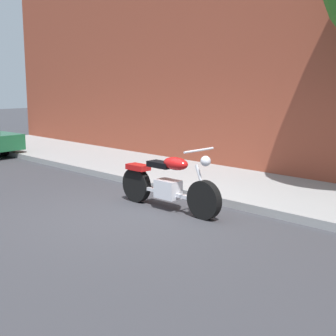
% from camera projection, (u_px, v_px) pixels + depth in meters
% --- Properties ---
extents(ground_plane, '(60.00, 60.00, 0.00)m').
position_uv_depth(ground_plane, '(141.00, 215.00, 8.11)').
color(ground_plane, '#38383D').
extents(sidewalk, '(22.22, 2.65, 0.14)m').
position_uv_depth(sidewalk, '(240.00, 186.00, 9.99)').
color(sidewalk, '#969696').
rests_on(sidewalk, ground).
extents(building_facade, '(22.22, 0.50, 7.67)m').
position_uv_depth(building_facade, '(289.00, 4.00, 10.40)').
color(building_facade, brown).
rests_on(building_facade, ground).
extents(motorcycle, '(2.28, 0.70, 1.14)m').
position_uv_depth(motorcycle, '(168.00, 184.00, 8.35)').
color(motorcycle, black).
rests_on(motorcycle, ground).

